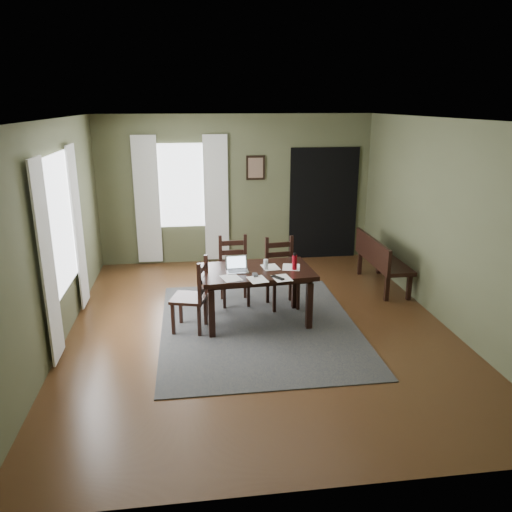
{
  "coord_description": "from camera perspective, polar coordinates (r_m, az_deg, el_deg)",
  "views": [
    {
      "loc": [
        -0.86,
        -6.09,
        2.89
      ],
      "look_at": [
        0.0,
        0.3,
        0.9
      ],
      "focal_mm": 35.0,
      "sensor_mm": 36.0,
      "label": 1
    }
  ],
  "objects": [
    {
      "name": "window_back",
      "position": [
        9.17,
        -8.53,
        7.95
      ],
      "size": [
        1.0,
        0.01,
        1.5
      ],
      "color": "white",
      "rests_on": "ground"
    },
    {
      "name": "framed_picture",
      "position": [
        9.21,
        -0.06,
        10.06
      ],
      "size": [
        0.34,
        0.03,
        0.44
      ],
      "color": "black",
      "rests_on": "ground"
    },
    {
      "name": "curtain_back_left",
      "position": [
        9.22,
        -12.34,
        6.21
      ],
      "size": [
        0.44,
        0.03,
        2.3
      ],
      "color": "silver",
      "rests_on": "ground"
    },
    {
      "name": "paper_c",
      "position": [
        6.74,
        1.66,
        -1.29
      ],
      "size": [
        0.25,
        0.3,
        0.0
      ],
      "primitive_type": "cube",
      "rotation": [
        0.0,
        0.0,
        0.14
      ],
      "color": "white",
      "rests_on": "dining_table"
    },
    {
      "name": "window_left",
      "position": [
        6.65,
        -21.52,
        3.44
      ],
      "size": [
        0.01,
        1.3,
        1.7
      ],
      "color": "white",
      "rests_on": "ground"
    },
    {
      "name": "dining_table",
      "position": [
        6.68,
        -0.01,
        -2.32
      ],
      "size": [
        1.55,
        0.99,
        0.75
      ],
      "rotation": [
        0.0,
        0.0,
        0.07
      ],
      "color": "black",
      "rests_on": "rug"
    },
    {
      "name": "tv_remote",
      "position": [
        6.32,
        2.51,
        -2.5
      ],
      "size": [
        0.15,
        0.19,
        0.02
      ],
      "primitive_type": "cube",
      "rotation": [
        0.0,
        0.0,
        0.61
      ],
      "color": "black",
      "rests_on": "dining_table"
    },
    {
      "name": "chair_back_left",
      "position": [
        7.41,
        -2.5,
        -1.74
      ],
      "size": [
        0.45,
        0.45,
        1.0
      ],
      "rotation": [
        0.0,
        0.0,
        0.03
      ],
      "color": "black",
      "rests_on": "rug"
    },
    {
      "name": "computer_mouse",
      "position": [
        6.4,
        -0.1,
        -2.16
      ],
      "size": [
        0.07,
        0.1,
        0.03
      ],
      "primitive_type": "cube",
      "rotation": [
        0.0,
        0.0,
        0.09
      ],
      "color": "#3F3F42",
      "rests_on": "dining_table"
    },
    {
      "name": "laptop",
      "position": [
        6.59,
        -2.2,
        -1.28
      ],
      "size": [
        0.29,
        0.24,
        0.2
      ],
      "rotation": [
        0.0,
        0.0,
        0.03
      ],
      "color": "#B7B7BC",
      "rests_on": "dining_table"
    },
    {
      "name": "drinking_glass",
      "position": [
        6.64,
        1.13,
        -0.97
      ],
      "size": [
        0.08,
        0.08,
        0.14
      ],
      "primitive_type": "cylinder",
      "rotation": [
        0.0,
        0.0,
        -0.41
      ],
      "color": "silver",
      "rests_on": "dining_table"
    },
    {
      "name": "room_shell",
      "position": [
        6.24,
        0.37,
        7.13
      ],
      "size": [
        5.02,
        6.02,
        2.71
      ],
      "color": "#515638",
      "rests_on": "ground"
    },
    {
      "name": "water_bottle",
      "position": [
        6.64,
        4.43,
        -0.68
      ],
      "size": [
        0.08,
        0.08,
        0.23
      ],
      "rotation": [
        0.0,
        0.0,
        -0.25
      ],
      "color": "#B10D1B",
      "rests_on": "dining_table"
    },
    {
      "name": "paper_a",
      "position": [
        6.34,
        -2.88,
        -2.52
      ],
      "size": [
        0.29,
        0.34,
        0.0
      ],
      "primitive_type": "cube",
      "rotation": [
        0.0,
        0.0,
        0.28
      ],
      "color": "white",
      "rests_on": "dining_table"
    },
    {
      "name": "rug",
      "position": [
        6.79,
        0.34,
        -7.97
      ],
      "size": [
        2.6,
        3.2,
        0.01
      ],
      "color": "#373737",
      "rests_on": "ground"
    },
    {
      "name": "curtain_left_near",
      "position": [
        5.94,
        -22.74,
        -0.76
      ],
      "size": [
        0.03,
        0.48,
        2.3
      ],
      "color": "silver",
      "rests_on": "ground"
    },
    {
      "name": "paper_b",
      "position": [
        6.33,
        2.97,
        -2.54
      ],
      "size": [
        0.25,
        0.31,
        0.0
      ],
      "primitive_type": "cube",
      "rotation": [
        0.0,
        0.0,
        0.16
      ],
      "color": "white",
      "rests_on": "dining_table"
    },
    {
      "name": "bench",
      "position": [
        8.29,
        13.95,
        -0.19
      ],
      "size": [
        0.47,
        1.45,
        0.82
      ],
      "rotation": [
        0.0,
        0.0,
        1.57
      ],
      "color": "black",
      "rests_on": "ground"
    },
    {
      "name": "chair_back_right",
      "position": [
        7.29,
        2.96,
        -2.02
      ],
      "size": [
        0.49,
        0.49,
        1.01
      ],
      "rotation": [
        0.0,
        0.0,
        0.12
      ],
      "color": "black",
      "rests_on": "rug"
    },
    {
      "name": "paper_d",
      "position": [
        6.76,
        4.04,
        -1.28
      ],
      "size": [
        0.29,
        0.34,
        0.0
      ],
      "primitive_type": "cube",
      "rotation": [
        0.0,
        0.0,
        -0.23
      ],
      "color": "white",
      "rests_on": "dining_table"
    },
    {
      "name": "curtain_back_right",
      "position": [
        9.2,
        -4.57,
        6.53
      ],
      "size": [
        0.44,
        0.03,
        2.3
      ],
      "color": "silver",
      "rests_on": "ground"
    },
    {
      "name": "paper_e",
      "position": [
        6.28,
        0.17,
        -2.7
      ],
      "size": [
        0.27,
        0.32,
        0.0
      ],
      "primitive_type": "cube",
      "rotation": [
        0.0,
        0.0,
        0.2
      ],
      "color": "white",
      "rests_on": "dining_table"
    },
    {
      "name": "ground",
      "position": [
        6.8,
        0.34,
        -8.06
      ],
      "size": [
        5.0,
        6.0,
        0.01
      ],
      "color": "#492C16"
    },
    {
      "name": "curtain_left_far",
      "position": [
        7.48,
        -19.68,
        3.08
      ],
      "size": [
        0.03,
        0.48,
        2.3
      ],
      "color": "silver",
      "rests_on": "ground"
    },
    {
      "name": "doorway_back",
      "position": [
        9.58,
        7.72,
        5.94
      ],
      "size": [
        1.3,
        0.03,
        2.1
      ],
      "color": "black",
      "rests_on": "ground"
    },
    {
      "name": "chair_end",
      "position": [
        6.55,
        -7.21,
        -4.57
      ],
      "size": [
        0.53,
        0.53,
        0.98
      ],
      "rotation": [
        0.0,
        0.0,
        -1.85
      ],
      "color": "black",
      "rests_on": "rug"
    }
  ]
}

